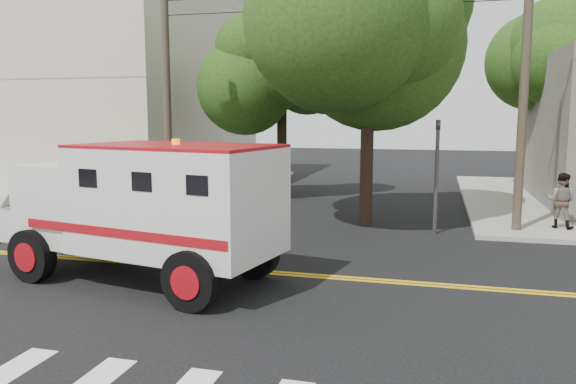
# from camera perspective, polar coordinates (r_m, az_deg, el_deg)

# --- Properties ---
(ground) EXTENTS (100.00, 100.00, 0.00)m
(ground) POSITION_cam_1_polar(r_m,az_deg,el_deg) (13.59, -1.90, -8.20)
(ground) COLOR black
(ground) RESTS_ON ground
(sidewalk_nw) EXTENTS (17.00, 17.00, 0.15)m
(sidewalk_nw) POSITION_cam_1_polar(r_m,az_deg,el_deg) (31.43, -18.63, 0.72)
(sidewalk_nw) COLOR gray
(sidewalk_nw) RESTS_ON ground
(building_left) EXTENTS (16.00, 14.00, 10.00)m
(building_left) POSITION_cam_1_polar(r_m,az_deg,el_deg) (33.61, -20.48, 9.75)
(building_left) COLOR beige
(building_left) RESTS_ON sidewalk_nw
(utility_pole_left) EXTENTS (0.28, 0.28, 9.00)m
(utility_pole_left) POSITION_cam_1_polar(r_m,az_deg,el_deg) (20.75, -12.21, 9.74)
(utility_pole_left) COLOR #382D23
(utility_pole_left) RESTS_ON ground
(utility_pole_right) EXTENTS (0.28, 0.28, 9.00)m
(utility_pole_right) POSITION_cam_1_polar(r_m,az_deg,el_deg) (18.89, 22.84, 9.51)
(utility_pole_right) COLOR #382D23
(utility_pole_right) RESTS_ON ground
(tree_main) EXTENTS (6.08, 5.70, 9.85)m
(tree_main) POSITION_cam_1_polar(r_m,az_deg,el_deg) (19.11, 9.56, 18.14)
(tree_main) COLOR black
(tree_main) RESTS_ON ground
(tree_left) EXTENTS (4.48, 4.20, 7.70)m
(tree_left) POSITION_cam_1_polar(r_m,az_deg,el_deg) (25.21, -0.05, 12.35)
(tree_left) COLOR black
(tree_left) RESTS_ON ground
(tree_right) EXTENTS (4.80, 4.50, 8.20)m
(tree_right) POSITION_cam_1_polar(r_m,az_deg,el_deg) (28.82, 25.49, 11.77)
(tree_right) COLOR black
(tree_right) RESTS_ON ground
(traffic_signal) EXTENTS (0.15, 0.18, 3.60)m
(traffic_signal) POSITION_cam_1_polar(r_m,az_deg,el_deg) (18.16, 14.88, 2.76)
(traffic_signal) COLOR #3F3F42
(traffic_signal) RESTS_ON ground
(accessibility_sign) EXTENTS (0.45, 0.10, 2.02)m
(accessibility_sign) POSITION_cam_1_polar(r_m,az_deg,el_deg) (21.30, -13.19, 1.21)
(accessibility_sign) COLOR #3F3F42
(accessibility_sign) RESTS_ON ground
(palm_planter) EXTENTS (3.52, 2.63, 2.36)m
(palm_planter) POSITION_cam_1_polar(r_m,az_deg,el_deg) (22.27, -15.48, 2.14)
(palm_planter) COLOR #1E3314
(palm_planter) RESTS_ON sidewalk_nw
(armored_truck) EXTENTS (7.21, 3.83, 3.12)m
(armored_truck) POSITION_cam_1_polar(r_m,az_deg,el_deg) (13.01, -14.27, -1.14)
(armored_truck) COLOR silver
(armored_truck) RESTS_ON ground
(pedestrian_b) EXTENTS (1.08, 0.99, 1.78)m
(pedestrian_b) POSITION_cam_1_polar(r_m,az_deg,el_deg) (19.91, 26.01, -0.78)
(pedestrian_b) COLOR gray
(pedestrian_b) RESTS_ON sidewalk_ne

